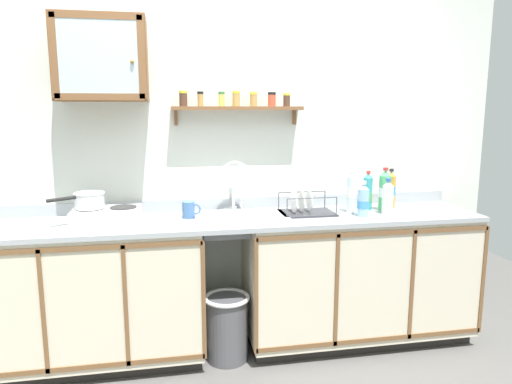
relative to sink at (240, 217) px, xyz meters
name	(u,v)px	position (x,y,z in m)	size (l,w,h in m)	color
back_wall	(231,147)	(-0.02, 0.27, 0.44)	(3.83, 0.07, 2.67)	silver
lower_cabinet_run	(93,296)	(-0.94, -0.04, -0.46)	(1.36, 0.57, 0.88)	black
lower_cabinet_run_right	(357,278)	(0.81, -0.04, -0.46)	(1.56, 0.57, 0.88)	black
countertop	(239,220)	(-0.02, -0.04, -0.01)	(3.19, 0.59, 0.03)	#9EA3A8
backsplash	(233,203)	(-0.02, 0.23, 0.05)	(3.19, 0.02, 0.08)	#9EA3A8
sink	(240,217)	(0.00, 0.00, 0.00)	(0.59, 0.42, 0.45)	silver
hot_plate_stove	(107,216)	(-0.83, -0.02, 0.05)	(0.41, 0.26, 0.09)	silver
saucepan	(89,200)	(-0.93, 0.00, 0.15)	(0.31, 0.24, 0.10)	silver
bottle_detergent_teal_0	(368,193)	(0.90, 0.04, 0.13)	(0.06, 0.06, 0.27)	teal
bottle_water_clear_1	(352,192)	(0.76, -0.02, 0.15)	(0.06, 0.06, 0.29)	silver
bottle_opaque_white_2	(388,198)	(0.97, -0.12, 0.12)	(0.07, 0.07, 0.24)	white
bottle_soda_green_3	(385,191)	(1.00, -0.01, 0.15)	(0.08, 0.08, 0.30)	#4CB266
bottle_water_blue_4	(363,201)	(0.78, -0.15, 0.11)	(0.07, 0.07, 0.23)	#8CB7E0
bottle_juice_amber_5	(391,190)	(1.08, 0.07, 0.14)	(0.07, 0.07, 0.28)	gold
dish_rack	(305,209)	(0.44, -0.01, 0.04)	(0.36, 0.25, 0.17)	#333338
mug	(189,210)	(-0.33, 0.01, 0.06)	(0.12, 0.08, 0.11)	#3F6699
wall_cabinet	(101,59)	(-0.82, 0.10, 0.99)	(0.54, 0.31, 0.50)	brown
spice_shelf	(237,105)	(0.01, 0.17, 0.72)	(0.87, 0.14, 0.22)	brown
trash_bin	(227,326)	(-0.11, -0.15, -0.68)	(0.29, 0.29, 0.43)	#4C4C51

